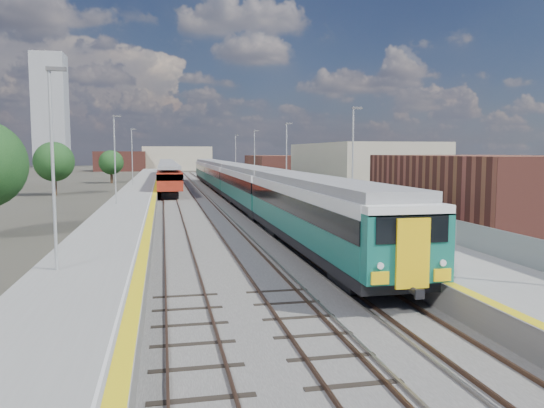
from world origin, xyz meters
name	(u,v)px	position (x,y,z in m)	size (l,w,h in m)	color
ground	(217,198)	(0.00, 50.00, 0.00)	(320.00, 320.00, 0.00)	#47443A
ballast_bed	(197,196)	(-2.25, 52.50, 0.03)	(10.50, 155.00, 0.06)	#565451
tracks	(201,194)	(-1.65, 54.18, 0.11)	(8.96, 160.00, 0.17)	#4C3323
platform_right	(257,191)	(5.28, 52.49, 0.54)	(4.70, 155.00, 8.52)	slate
platform_left	(139,193)	(-9.05, 52.49, 0.52)	(4.30, 155.00, 8.52)	slate
buildings	(118,133)	(-18.12, 138.60, 10.70)	(72.00, 185.50, 40.00)	brown
green_train	(234,179)	(1.50, 45.86, 2.41)	(3.11, 86.34, 3.42)	black
red_train	(168,172)	(-5.50, 76.25, 2.20)	(2.94, 59.67, 3.72)	black
tree_b	(54,162)	(-19.51, 57.53, 4.21)	(4.94, 4.94, 6.70)	#382619
tree_c	(111,162)	(-15.03, 83.25, 3.61)	(4.23, 4.23, 5.73)	#382619
tree_d	(325,162)	(20.09, 71.78, 3.80)	(4.46, 4.46, 6.04)	#382619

